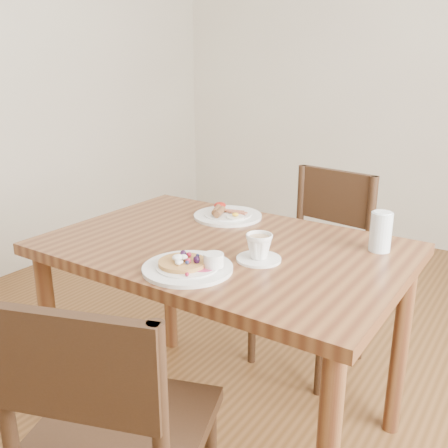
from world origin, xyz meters
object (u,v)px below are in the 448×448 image
Objects in this scene: dining_table at (224,270)px; water_glass at (381,232)px; chair_far at (317,259)px; pancake_plate at (189,266)px; teacup_saucer at (259,249)px; breakfast_plate at (227,215)px; chair_near at (111,432)px.

dining_table is 0.54m from water_glass.
chair_far is 6.80× the size of water_glass.
water_glass reaches higher than pancake_plate.
dining_table is 4.44× the size of pancake_plate.
teacup_saucer is (0.13, 0.18, 0.02)m from pancake_plate.
water_glass is (0.62, -0.03, 0.05)m from breakfast_plate.
breakfast_plate is at bearing 135.82° from teacup_saucer.
chair_near is at bearing -80.16° from dining_table.
pancake_plate is at bearing -68.31° from breakfast_plate.
chair_far reaches higher than pancake_plate.
pancake_plate is at bearing -131.32° from water_glass.
chair_near is at bearing -95.74° from teacup_saucer.
chair_near is at bearing -73.38° from breakfast_plate.
chair_near is at bearing -80.00° from pancake_plate.
chair_far is 0.52m from breakfast_plate.
chair_near is 0.99m from breakfast_plate.
water_glass reaches higher than teacup_saucer.
dining_table is at bearing 91.27° from chair_far.
breakfast_plate reaches higher than dining_table.
dining_table is 0.69m from chair_near.
water_glass is at bearing 48.68° from pancake_plate.
chair_far is at bearing 87.84° from pancake_plate.
chair_far is 6.29× the size of teacup_saucer.
pancake_plate reaches higher than breakfast_plate.
water_glass is at bearing -2.88° from breakfast_plate.
pancake_plate is (-0.03, -0.89, 0.27)m from chair_far.
dining_table is at bearing 99.58° from pancake_plate.
breakfast_plate is at bearing 87.09° from chair_near.
pancake_plate is 0.23m from teacup_saucer.
chair_far is at bearing 97.94° from teacup_saucer.
chair_near is 3.26× the size of pancake_plate.
chair_far is (-0.04, 1.30, 0.00)m from chair_near.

